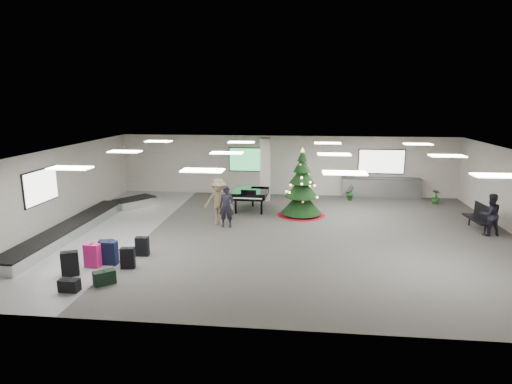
# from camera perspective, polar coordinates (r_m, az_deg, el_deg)

# --- Properties ---
(ground) EXTENTS (18.00, 18.00, 0.00)m
(ground) POSITION_cam_1_polar(r_m,az_deg,el_deg) (16.68, 3.05, -5.63)
(ground) COLOR #3E3C38
(ground) RESTS_ON ground
(room_envelope) EXTENTS (18.02, 14.02, 3.21)m
(room_envelope) POSITION_cam_1_polar(r_m,az_deg,el_deg) (16.79, 1.96, 2.71)
(room_envelope) COLOR beige
(room_envelope) RESTS_ON ground
(baggage_carousel) EXTENTS (2.28, 9.71, 0.43)m
(baggage_carousel) POSITION_cam_1_polar(r_m,az_deg,el_deg) (18.64, -21.86, -3.90)
(baggage_carousel) COLOR silver
(baggage_carousel) RESTS_ON ground
(service_counter) EXTENTS (4.05, 0.65, 1.08)m
(service_counter) POSITION_cam_1_polar(r_m,az_deg,el_deg) (23.34, 16.31, 0.51)
(service_counter) COLOR silver
(service_counter) RESTS_ON ground
(suitcase_0) EXTENTS (0.55, 0.45, 0.77)m
(suitcase_0) POSITION_cam_1_polar(r_m,az_deg,el_deg) (13.93, -23.56, -8.77)
(suitcase_0) COLOR black
(suitcase_0) RESTS_ON ground
(suitcase_1) EXTENTS (0.46, 0.29, 0.68)m
(suitcase_1) POSITION_cam_1_polar(r_m,az_deg,el_deg) (13.94, -16.74, -8.42)
(suitcase_1) COLOR black
(suitcase_1) RESTS_ON ground
(pink_suitcase) EXTENTS (0.50, 0.32, 0.77)m
(pink_suitcase) POSITION_cam_1_polar(r_m,az_deg,el_deg) (14.37, -20.97, -7.92)
(pink_suitcase) COLOR #DD1C7A
(pink_suitcase) RESTS_ON ground
(suitcase_3) EXTENTS (0.45, 0.27, 0.67)m
(suitcase_3) POSITION_cam_1_polar(r_m,az_deg,el_deg) (14.87, -14.92, -7.02)
(suitcase_3) COLOR black
(suitcase_3) RESTS_ON ground
(navy_suitcase) EXTENTS (0.50, 0.31, 0.78)m
(navy_suitcase) POSITION_cam_1_polar(r_m,az_deg,el_deg) (14.41, -18.96, -7.67)
(navy_suitcase) COLOR black
(navy_suitcase) RESTS_ON ground
(green_duffel) EXTENTS (0.65, 0.61, 0.42)m
(green_duffel) POSITION_cam_1_polar(r_m,az_deg,el_deg) (13.06, -19.55, -10.68)
(green_duffel) COLOR black
(green_duffel) RESTS_ON ground
(suitcase_8) EXTENTS (0.51, 0.36, 0.71)m
(suitcase_8) POSITION_cam_1_polar(r_m,az_deg,el_deg) (14.75, -19.28, -7.37)
(suitcase_8) COLOR black
(suitcase_8) RESTS_ON ground
(black_duffel) EXTENTS (0.55, 0.32, 0.37)m
(black_duffel) POSITION_cam_1_polar(r_m,az_deg,el_deg) (12.96, -23.63, -11.33)
(black_duffel) COLOR black
(black_duffel) RESTS_ON ground
(christmas_tree) EXTENTS (2.15, 2.15, 3.07)m
(christmas_tree) POSITION_cam_1_polar(r_m,az_deg,el_deg) (19.14, 6.10, -0.05)
(christmas_tree) COLOR maroon
(christmas_tree) RESTS_ON ground
(grand_piano) EXTENTS (1.58, 2.00, 1.12)m
(grand_piano) POSITION_cam_1_polar(r_m,az_deg,el_deg) (19.91, -0.73, -0.24)
(grand_piano) COLOR black
(grand_piano) RESTS_ON ground
(bench) EXTENTS (0.67, 1.65, 1.02)m
(bench) POSITION_cam_1_polar(r_m,az_deg,el_deg) (19.19, 27.77, -2.88)
(bench) COLOR black
(bench) RESTS_ON ground
(traveler_a) EXTENTS (0.62, 0.41, 1.69)m
(traveler_a) POSITION_cam_1_polar(r_m,az_deg,el_deg) (17.39, -3.94, -1.98)
(traveler_a) COLOR black
(traveler_a) RESTS_ON ground
(traveler_b) EXTENTS (1.26, 0.74, 1.94)m
(traveler_b) POSITION_cam_1_polar(r_m,az_deg,el_deg) (17.77, -5.02, -1.27)
(traveler_b) COLOR #7D6B4D
(traveler_b) RESTS_ON ground
(traveler_bench) EXTENTS (0.89, 0.74, 1.63)m
(traveler_bench) POSITION_cam_1_polar(r_m,az_deg,el_deg) (18.61, 28.76, -2.65)
(traveler_bench) COLOR black
(traveler_bench) RESTS_ON ground
(potted_plant_left) EXTENTS (0.48, 0.51, 0.74)m
(potted_plant_left) POSITION_cam_1_polar(r_m,az_deg,el_deg) (22.52, 12.48, -0.16)
(potted_plant_left) COLOR #154317
(potted_plant_left) RESTS_ON ground
(potted_plant_right) EXTENTS (0.56, 0.56, 0.72)m
(potted_plant_right) POSITION_cam_1_polar(r_m,az_deg,el_deg) (23.05, 22.88, -0.59)
(potted_plant_right) COLOR #154317
(potted_plant_right) RESTS_ON ground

